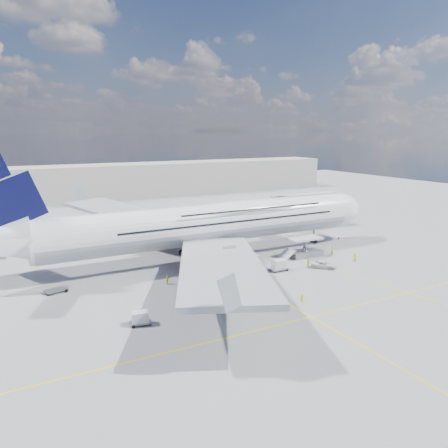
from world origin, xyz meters
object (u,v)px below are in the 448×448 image
cone_wing_left_outer (85,244)px  jet_bridge (301,203)px  crew_nose (332,251)px  service_van (324,265)px  catering_truck_inner (159,227)px  airliner (210,223)px  cone_wing_right_outer (146,321)px  cone_wing_right_inner (197,300)px  crew_van (355,257)px  dolly_row_c (226,294)px  crew_wing (167,279)px  cone_nose (339,238)px  dolly_nose_far (279,265)px  baggage_tug (233,275)px  cargo_loader (304,250)px  dolly_row_b (140,318)px  cone_wing_left_inner (114,241)px  crew_loader (308,264)px  catering_truck_outer (100,221)px  dolly_back (56,290)px  crew_tug (303,299)px  dolly_row_a (194,296)px  dolly_nose_near (254,260)px

cone_wing_left_outer → jet_bridge: bearing=-12.2°
cone_wing_left_outer → crew_nose: bearing=-37.3°
service_van → catering_truck_inner: bearing=71.4°
airliner → crew_nose: bearing=-23.8°
cone_wing_right_outer → cone_wing_right_inner: bearing=20.8°
crew_van → dolly_row_c: bearing=53.6°
crew_wing → cone_nose: bearing=-82.3°
catering_truck_inner → cone_nose: catering_truck_inner is taller
dolly_nose_far → baggage_tug: bearing=179.7°
cargo_loader → cone_wing_left_outer: 45.67m
dolly_row_b → cone_nose: dolly_row_b is taller
airliner → cargo_loader: size_ratio=9.28×
dolly_row_c → cone_wing_left_inner: dolly_row_c is taller
airliner → crew_loader: 19.37m
catering_truck_outer → cone_wing_left_outer: (-6.44, -14.41, -1.54)m
jet_bridge → crew_van: size_ratio=12.33×
dolly_back → crew_tug: size_ratio=2.24×
dolly_row_c → dolly_back: size_ratio=0.88×
cargo_loader → dolly_row_a: cargo_loader is taller
crew_loader → dolly_row_a: bearing=-126.1°
dolly_row_b → catering_truck_inner: (18.09, 43.57, 1.21)m
airliner → cone_wing_left_outer: size_ratio=128.58×
baggage_tug → cargo_loader: bearing=24.1°
jet_bridge → crew_loader: bearing=-124.8°
dolly_row_a → service_van: size_ratio=0.73×
crew_wing → dolly_row_c: bearing=-159.1°
cone_wing_left_outer → dolly_nose_near: bearing=-49.6°
service_van → crew_loader: bearing=106.2°
catering_truck_outer → cone_wing_right_inner: size_ratio=11.62×
crew_van → crew_nose: bearing=-31.9°
baggage_tug → catering_truck_inner: 34.22m
catering_truck_outer → airliner: bearing=-63.1°
dolly_nose_far → crew_tug: 15.04m
dolly_row_a → cone_wing_right_outer: bearing=-172.8°
cargo_loader → catering_truck_inner: bearing=123.3°
crew_nose → cone_wing_left_inner: bearing=128.7°
dolly_nose_far → cone_wing_right_inner: dolly_nose_far is taller
crew_wing → dolly_nose_far: bearing=-102.3°
jet_bridge → crew_tug: (-28.17, -37.03, -6.05)m
dolly_row_a → dolly_back: (-17.24, 11.70, 0.04)m
crew_tug → baggage_tug: bearing=116.3°
service_van → cone_wing_right_outer: bearing=147.3°
cone_wing_right_outer → catering_truck_outer: bearing=82.9°
baggage_tug → catering_truck_inner: (-0.31, 34.20, 1.37)m
catering_truck_inner → crew_loader: (15.02, -35.13, -1.35)m
crew_tug → cone_wing_right_outer: crew_tug is taller
jet_bridge → catering_truck_inner: jet_bridge is taller
catering_truck_inner → cone_wing_right_outer: catering_truck_inner is taller
dolly_row_b → cone_wing_right_outer: 0.96m
catering_truck_outer → cone_wing_right_inner: bearing=-80.9°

